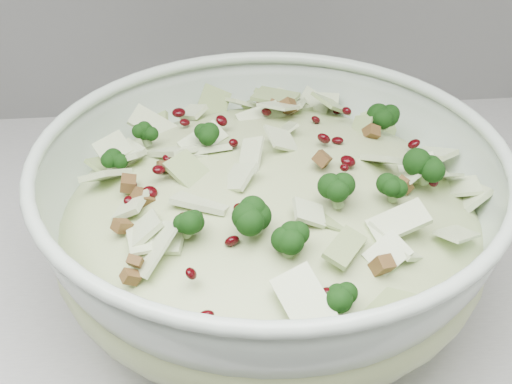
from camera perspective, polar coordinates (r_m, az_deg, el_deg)
mixing_bowl at (r=0.63m, az=1.11°, el=-2.70°), size 0.50×0.50×0.16m
salad at (r=0.61m, az=1.13°, el=-0.76°), size 0.47×0.47×0.16m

